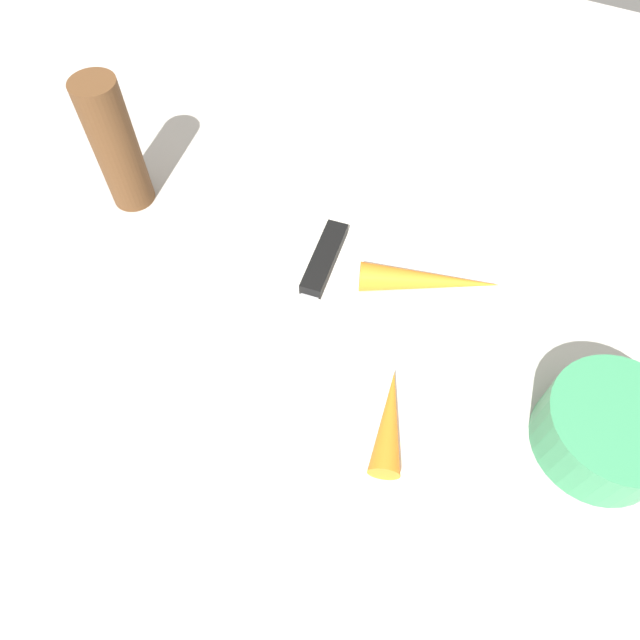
{
  "coord_description": "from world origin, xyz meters",
  "views": [
    {
      "loc": [
        0.13,
        -0.26,
        0.47
      ],
      "look_at": [
        0.0,
        0.0,
        0.01
      ],
      "focal_mm": 32.02,
      "sensor_mm": 36.0,
      "label": 1
    }
  ],
  "objects_px": {
    "carrot_short": "(389,420)",
    "pepper_grinder": "(115,146)",
    "carrot_long": "(430,281)",
    "small_bowl": "(608,433)",
    "cutting_board": "(320,323)",
    "knife": "(320,268)"
  },
  "relations": [
    {
      "from": "cutting_board",
      "to": "small_bowl",
      "type": "height_order",
      "value": "small_bowl"
    },
    {
      "from": "carrot_short",
      "to": "pepper_grinder",
      "type": "height_order",
      "value": "pepper_grinder"
    },
    {
      "from": "cutting_board",
      "to": "carrot_long",
      "type": "distance_m",
      "value": 0.11
    },
    {
      "from": "knife",
      "to": "carrot_short",
      "type": "height_order",
      "value": "carrot_short"
    },
    {
      "from": "carrot_short",
      "to": "small_bowl",
      "type": "distance_m",
      "value": 0.18
    },
    {
      "from": "cutting_board",
      "to": "knife",
      "type": "relative_size",
      "value": 1.79
    },
    {
      "from": "cutting_board",
      "to": "carrot_long",
      "type": "relative_size",
      "value": 2.66
    },
    {
      "from": "carrot_short",
      "to": "carrot_long",
      "type": "xyz_separation_m",
      "value": [
        -0.02,
        0.15,
        0.0
      ]
    },
    {
      "from": "knife",
      "to": "carrot_short",
      "type": "xyz_separation_m",
      "value": [
        0.12,
        -0.12,
        0.01
      ]
    },
    {
      "from": "pepper_grinder",
      "to": "cutting_board",
      "type": "bearing_deg",
      "value": -13.17
    },
    {
      "from": "carrot_short",
      "to": "pepper_grinder",
      "type": "xyz_separation_m",
      "value": [
        -0.36,
        0.13,
        0.05
      ]
    },
    {
      "from": "carrot_short",
      "to": "carrot_long",
      "type": "relative_size",
      "value": 0.68
    },
    {
      "from": "cutting_board",
      "to": "pepper_grinder",
      "type": "height_order",
      "value": "pepper_grinder"
    },
    {
      "from": "knife",
      "to": "carrot_long",
      "type": "distance_m",
      "value": 0.11
    },
    {
      "from": "cutting_board",
      "to": "carrot_long",
      "type": "xyz_separation_m",
      "value": [
        0.08,
        0.08,
        0.02
      ]
    },
    {
      "from": "pepper_grinder",
      "to": "carrot_long",
      "type": "bearing_deg",
      "value": 2.86
    },
    {
      "from": "carrot_long",
      "to": "small_bowl",
      "type": "distance_m",
      "value": 0.2
    },
    {
      "from": "knife",
      "to": "pepper_grinder",
      "type": "relative_size",
      "value": 1.37
    },
    {
      "from": "small_bowl",
      "to": "pepper_grinder",
      "type": "distance_m",
      "value": 0.53
    },
    {
      "from": "small_bowl",
      "to": "pepper_grinder",
      "type": "relative_size",
      "value": 0.76
    },
    {
      "from": "carrot_short",
      "to": "carrot_long",
      "type": "height_order",
      "value": "carrot_long"
    },
    {
      "from": "knife",
      "to": "carrot_long",
      "type": "bearing_deg",
      "value": 97.13
    }
  ]
}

